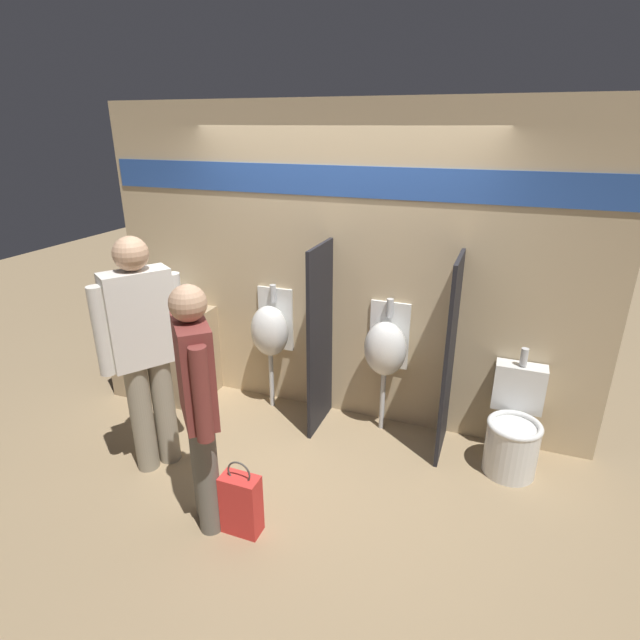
{
  "coord_description": "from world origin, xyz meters",
  "views": [
    {
      "loc": [
        1.32,
        -3.29,
        2.51
      ],
      "look_at": [
        0.0,
        0.17,
        1.05
      ],
      "focal_mm": 28.0,
      "sensor_mm": 36.0,
      "label": 1
    }
  ],
  "objects_px": {
    "person_in_vest": "(144,348)",
    "person_with_lanyard": "(198,401)",
    "toilet": "(513,431)",
    "urinal_far": "(385,348)",
    "shopping_bag": "(241,504)",
    "cell_phone": "(177,316)",
    "urinal_near_counter": "(270,330)",
    "sink_basin": "(167,302)"
  },
  "relations": [
    {
      "from": "sink_basin",
      "to": "person_with_lanyard",
      "type": "relative_size",
      "value": 0.25
    },
    {
      "from": "urinal_near_counter",
      "to": "urinal_far",
      "type": "height_order",
      "value": "same"
    },
    {
      "from": "person_in_vest",
      "to": "shopping_bag",
      "type": "height_order",
      "value": "person_in_vest"
    },
    {
      "from": "urinal_near_counter",
      "to": "person_with_lanyard",
      "type": "relative_size",
      "value": 0.7
    },
    {
      "from": "cell_phone",
      "to": "shopping_bag",
      "type": "xyz_separation_m",
      "value": [
        1.33,
        -1.27,
        -0.66
      ]
    },
    {
      "from": "urinal_far",
      "to": "cell_phone",
      "type": "bearing_deg",
      "value": -172.67
    },
    {
      "from": "urinal_far",
      "to": "shopping_bag",
      "type": "relative_size",
      "value": 2.15
    },
    {
      "from": "urinal_far",
      "to": "person_with_lanyard",
      "type": "bearing_deg",
      "value": -118.37
    },
    {
      "from": "sink_basin",
      "to": "cell_phone",
      "type": "relative_size",
      "value": 3.03
    },
    {
      "from": "person_in_vest",
      "to": "cell_phone",
      "type": "bearing_deg",
      "value": 55.75
    },
    {
      "from": "urinal_far",
      "to": "toilet",
      "type": "height_order",
      "value": "urinal_far"
    },
    {
      "from": "cell_phone",
      "to": "person_in_vest",
      "type": "bearing_deg",
      "value": -67.49
    },
    {
      "from": "urinal_near_counter",
      "to": "cell_phone",
      "type": "bearing_deg",
      "value": -163.47
    },
    {
      "from": "sink_basin",
      "to": "cell_phone",
      "type": "distance_m",
      "value": 0.28
    },
    {
      "from": "cell_phone",
      "to": "person_in_vest",
      "type": "distance_m",
      "value": 0.95
    },
    {
      "from": "toilet",
      "to": "shopping_bag",
      "type": "relative_size",
      "value": 1.7
    },
    {
      "from": "urinal_near_counter",
      "to": "person_in_vest",
      "type": "relative_size",
      "value": 0.65
    },
    {
      "from": "person_in_vest",
      "to": "person_with_lanyard",
      "type": "relative_size",
      "value": 1.09
    },
    {
      "from": "sink_basin",
      "to": "shopping_bag",
      "type": "relative_size",
      "value": 0.78
    },
    {
      "from": "sink_basin",
      "to": "urinal_near_counter",
      "type": "relative_size",
      "value": 0.36
    },
    {
      "from": "sink_basin",
      "to": "toilet",
      "type": "bearing_deg",
      "value": -1.61
    },
    {
      "from": "urinal_near_counter",
      "to": "person_in_vest",
      "type": "xyz_separation_m",
      "value": [
        -0.46,
        -1.12,
        0.24
      ]
    },
    {
      "from": "person_with_lanyard",
      "to": "person_in_vest",
      "type": "bearing_deg",
      "value": 18.97
    },
    {
      "from": "cell_phone",
      "to": "person_with_lanyard",
      "type": "xyz_separation_m",
      "value": [
        1.07,
        -1.26,
        0.05
      ]
    },
    {
      "from": "cell_phone",
      "to": "shopping_bag",
      "type": "height_order",
      "value": "cell_phone"
    },
    {
      "from": "sink_basin",
      "to": "toilet",
      "type": "height_order",
      "value": "sink_basin"
    },
    {
      "from": "urinal_near_counter",
      "to": "person_in_vest",
      "type": "height_order",
      "value": "person_in_vest"
    },
    {
      "from": "toilet",
      "to": "shopping_bag",
      "type": "height_order",
      "value": "toilet"
    },
    {
      "from": "urinal_far",
      "to": "shopping_bag",
      "type": "xyz_separation_m",
      "value": [
        -0.56,
        -1.51,
        -0.55
      ]
    },
    {
      "from": "sink_basin",
      "to": "cell_phone",
      "type": "xyz_separation_m",
      "value": [
        0.22,
        -0.16,
        -0.06
      ]
    },
    {
      "from": "person_with_lanyard",
      "to": "urinal_far",
      "type": "bearing_deg",
      "value": -70.66
    },
    {
      "from": "sink_basin",
      "to": "person_in_vest",
      "type": "xyz_separation_m",
      "value": [
        0.59,
        -1.04,
        0.07
      ]
    },
    {
      "from": "sink_basin",
      "to": "person_with_lanyard",
      "type": "bearing_deg",
      "value": -47.69
    },
    {
      "from": "urinal_far",
      "to": "person_in_vest",
      "type": "height_order",
      "value": "person_in_vest"
    },
    {
      "from": "toilet",
      "to": "person_in_vest",
      "type": "bearing_deg",
      "value": -159.94
    },
    {
      "from": "urinal_far",
      "to": "toilet",
      "type": "xyz_separation_m",
      "value": [
        1.07,
        -0.17,
        -0.45
      ]
    },
    {
      "from": "sink_basin",
      "to": "cell_phone",
      "type": "bearing_deg",
      "value": -35.75
    },
    {
      "from": "sink_basin",
      "to": "urinal_far",
      "type": "relative_size",
      "value": 0.36
    },
    {
      "from": "person_in_vest",
      "to": "person_with_lanyard",
      "type": "distance_m",
      "value": 0.81
    },
    {
      "from": "sink_basin",
      "to": "toilet",
      "type": "distance_m",
      "value": 3.24
    },
    {
      "from": "cell_phone",
      "to": "person_with_lanyard",
      "type": "relative_size",
      "value": 0.08
    },
    {
      "from": "sink_basin",
      "to": "urinal_near_counter",
      "type": "xyz_separation_m",
      "value": [
        1.04,
        0.08,
        -0.17
      ]
    }
  ]
}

